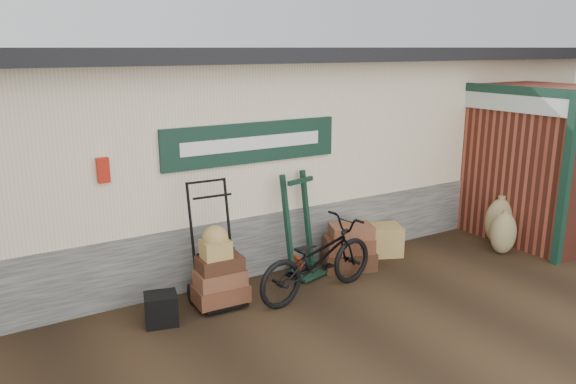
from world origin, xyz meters
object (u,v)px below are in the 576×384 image
object	(u,v)px
green_barrow	(300,226)
suitcase_stack	(349,246)
wicker_hamper	(378,240)
black_trunk	(161,309)
porter_trolley	(214,242)
bicycle	(317,255)

from	to	relation	value
green_barrow	suitcase_stack	distance (m)	0.87
wicker_hamper	black_trunk	xyz separation A→B (m)	(-3.72, -0.44, -0.05)
suitcase_stack	black_trunk	size ratio (longest dim) A/B	2.03
porter_trolley	green_barrow	world-z (taller)	porter_trolley
porter_trolley	bicycle	xyz separation A→B (m)	(1.24, -0.51, -0.25)
porter_trolley	wicker_hamper	xyz separation A→B (m)	(2.91, 0.22, -0.57)
porter_trolley	bicycle	world-z (taller)	porter_trolley
green_barrow	suitcase_stack	world-z (taller)	green_barrow
suitcase_stack	wicker_hamper	xyz separation A→B (m)	(0.75, 0.22, -0.10)
porter_trolley	black_trunk	size ratio (longest dim) A/B	4.26
suitcase_stack	wicker_hamper	bearing A→B (deg)	16.27
green_barrow	wicker_hamper	world-z (taller)	green_barrow
suitcase_stack	black_trunk	xyz separation A→B (m)	(-2.97, -0.23, -0.15)
black_trunk	bicycle	world-z (taller)	bicycle
porter_trolley	suitcase_stack	xyz separation A→B (m)	(2.16, -0.00, -0.47)
wicker_hamper	bicycle	world-z (taller)	bicycle
green_barrow	black_trunk	xyz separation A→B (m)	(-2.22, -0.39, -0.56)
porter_trolley	wicker_hamper	world-z (taller)	porter_trolley
porter_trolley	black_trunk	xyz separation A→B (m)	(-0.81, -0.23, -0.62)
suitcase_stack	wicker_hamper	size ratio (longest dim) A/B	1.06
bicycle	porter_trolley	bearing A→B (deg)	59.56
porter_trolley	bicycle	bearing A→B (deg)	-19.61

